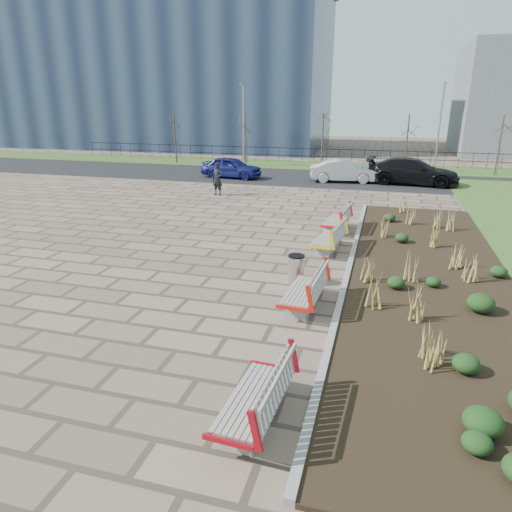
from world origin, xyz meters
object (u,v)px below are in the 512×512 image
(bench_c, at_px, (327,237))
(bench_a, at_px, (252,395))
(bench_b, at_px, (303,289))
(bench_d, at_px, (336,219))
(lamp_east, at_px, (439,130))
(car_black, at_px, (412,171))
(car_blue, at_px, (231,167))
(lamp_west, at_px, (244,127))
(litter_bin, at_px, (296,270))
(pedestrian, at_px, (217,179))
(car_silver, at_px, (344,171))

(bench_c, bearing_deg, bench_a, -83.00)
(bench_b, xyz_separation_m, bench_c, (0.00, 4.75, 0.00))
(bench_d, relative_size, lamp_east, 0.35)
(car_black, bearing_deg, bench_a, 177.49)
(bench_a, height_order, car_black, car_black)
(bench_a, distance_m, bench_b, 4.51)
(bench_c, bearing_deg, car_blue, 127.57)
(bench_d, xyz_separation_m, car_black, (3.33, 11.94, 0.32))
(bench_b, xyz_separation_m, lamp_west, (-9.00, 24.00, 2.54))
(litter_bin, bearing_deg, lamp_west, 110.77)
(lamp_west, bearing_deg, litter_bin, -69.23)
(lamp_west, relative_size, lamp_east, 1.00)
(pedestrian, height_order, lamp_east, lamp_east)
(lamp_west, bearing_deg, car_black, -20.88)
(car_silver, relative_size, lamp_east, 0.70)
(bench_b, relative_size, car_silver, 0.50)
(bench_a, distance_m, litter_bin, 5.99)
(car_silver, bearing_deg, bench_d, 176.45)
(bench_b, bearing_deg, bench_d, 93.41)
(bench_d, bearing_deg, car_black, 79.29)
(car_black, height_order, lamp_east, lamp_east)
(lamp_west, bearing_deg, lamp_east, 0.00)
(car_blue, bearing_deg, car_silver, -81.13)
(pedestrian, height_order, car_silver, pedestrian)
(litter_bin, bearing_deg, bench_d, 85.62)
(bench_a, relative_size, bench_c, 1.00)
(bench_c, distance_m, car_silver, 14.26)
(pedestrian, distance_m, lamp_east, 16.52)
(bench_c, relative_size, litter_bin, 2.48)
(bench_d, height_order, car_black, car_black)
(lamp_east, bearing_deg, bench_a, -99.95)
(bench_d, bearing_deg, bench_b, -85.14)
(car_blue, relative_size, lamp_west, 0.67)
(bench_d, xyz_separation_m, pedestrian, (-7.06, 5.55, 0.39))
(pedestrian, bearing_deg, litter_bin, -44.63)
(bench_b, relative_size, car_black, 0.38)
(bench_b, xyz_separation_m, car_black, (3.33, 19.30, 0.32))
(lamp_east, bearing_deg, car_blue, -157.88)
(bench_d, distance_m, lamp_west, 19.09)
(lamp_west, distance_m, lamp_east, 14.00)
(litter_bin, relative_size, pedestrian, 0.48)
(car_silver, bearing_deg, lamp_east, -56.79)
(car_silver, xyz_separation_m, car_black, (4.14, 0.32, 0.11))
(car_blue, height_order, lamp_west, lamp_west)
(car_silver, distance_m, car_black, 4.16)
(car_silver, distance_m, lamp_east, 8.03)
(litter_bin, height_order, lamp_west, lamp_west)
(car_blue, bearing_deg, litter_bin, -149.53)
(litter_bin, distance_m, car_blue, 18.84)
(bench_a, relative_size, litter_bin, 2.48)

